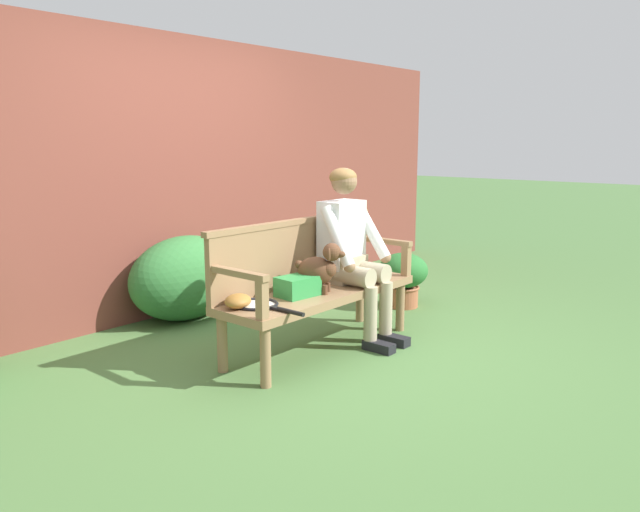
% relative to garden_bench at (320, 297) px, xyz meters
% --- Properties ---
extents(ground_plane, '(40.00, 40.00, 0.00)m').
position_rel_garden_bench_xyz_m(ground_plane, '(0.00, 0.00, -0.40)').
color(ground_plane, '#4C753D').
extents(brick_garden_fence, '(8.00, 0.30, 2.43)m').
position_rel_garden_bench_xyz_m(brick_garden_fence, '(0.00, 1.79, 0.82)').
color(brick_garden_fence, brown).
rests_on(brick_garden_fence, ground).
extents(hedge_bush_far_left, '(1.06, 0.66, 0.73)m').
position_rel_garden_bench_xyz_m(hedge_bush_far_left, '(-0.14, 1.39, -0.03)').
color(hedge_bush_far_left, '#337538').
rests_on(hedge_bush_far_left, ground).
extents(garden_bench, '(1.70, 0.53, 0.45)m').
position_rel_garden_bench_xyz_m(garden_bench, '(0.00, 0.00, 0.00)').
color(garden_bench, '#93704C').
rests_on(garden_bench, ground).
extents(bench_backrest, '(1.74, 0.06, 0.50)m').
position_rel_garden_bench_xyz_m(bench_backrest, '(0.00, 0.23, 0.31)').
color(bench_backrest, '#93704C').
rests_on(bench_backrest, garden_bench).
extents(bench_armrest_left_end, '(0.06, 0.53, 0.28)m').
position_rel_garden_bench_xyz_m(bench_armrest_left_end, '(-0.81, -0.09, 0.26)').
color(bench_armrest_left_end, '#93704C').
rests_on(bench_armrest_left_end, garden_bench).
extents(bench_armrest_right_end, '(0.06, 0.53, 0.28)m').
position_rel_garden_bench_xyz_m(bench_armrest_right_end, '(0.81, -0.09, 0.26)').
color(bench_armrest_right_end, '#93704C').
rests_on(bench_armrest_right_end, garden_bench).
extents(person_seated, '(0.56, 0.66, 1.32)m').
position_rel_garden_bench_xyz_m(person_seated, '(0.34, -0.02, 0.33)').
color(person_seated, black).
rests_on(person_seated, ground).
extents(dog_on_bench, '(0.27, 0.36, 0.36)m').
position_rel_garden_bench_xyz_m(dog_on_bench, '(-0.07, -0.06, 0.24)').
color(dog_on_bench, brown).
rests_on(dog_on_bench, garden_bench).
extents(tennis_racket, '(0.29, 0.56, 0.03)m').
position_rel_garden_bench_xyz_m(tennis_racket, '(-0.61, 0.01, 0.07)').
color(tennis_racket, black).
rests_on(tennis_racket, garden_bench).
extents(baseball_glove, '(0.28, 0.26, 0.09)m').
position_rel_garden_bench_xyz_m(baseball_glove, '(-0.72, 0.09, 0.10)').
color(baseball_glove, '#9E6B2D').
rests_on(baseball_glove, garden_bench).
extents(sports_bag, '(0.30, 0.23, 0.14)m').
position_rel_garden_bench_xyz_m(sports_bag, '(-0.24, -0.00, 0.13)').
color(sports_bag, '#2D8E42').
rests_on(sports_bag, garden_bench).
extents(potted_plant, '(0.46, 0.46, 0.51)m').
position_rel_garden_bench_xyz_m(potted_plant, '(1.41, 0.18, -0.10)').
color(potted_plant, '#A85B3D').
rests_on(potted_plant, ground).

